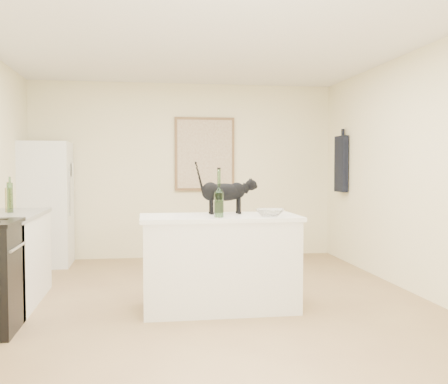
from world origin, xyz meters
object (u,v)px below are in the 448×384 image
at_px(fridge, 45,204).
at_px(glass_bowl, 270,213).
at_px(wine_bottle, 219,195).
at_px(black_cat, 224,194).

bearing_deg(fridge, glass_bowl, -47.11).
bearing_deg(fridge, wine_bottle, -53.51).
distance_m(fridge, black_cat, 3.21).
relative_size(wine_bottle, glass_bowl, 1.46).
distance_m(fridge, wine_bottle, 3.40).
xyz_separation_m(fridge, black_cat, (2.12, -2.40, 0.24)).
height_order(wine_bottle, glass_bowl, wine_bottle).
bearing_deg(wine_bottle, black_cat, 73.45).
height_order(fridge, glass_bowl, fridge).
relative_size(fridge, black_cat, 3.12).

